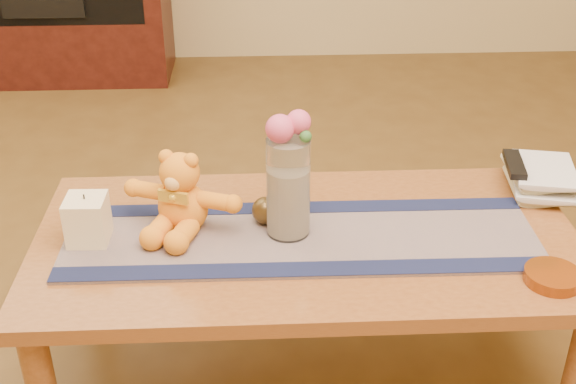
{
  "coord_description": "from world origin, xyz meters",
  "views": [
    {
      "loc": [
        -0.13,
        -1.6,
        1.47
      ],
      "look_at": [
        -0.05,
        0.0,
        0.58
      ],
      "focal_mm": 46.05,
      "sensor_mm": 36.0,
      "label": 1
    }
  ],
  "objects_px": {
    "book_bottom": "(510,186)",
    "glass_vase": "(288,188)",
    "bronze_ball": "(266,210)",
    "tv_remote": "(515,164)",
    "amber_dish": "(553,277)",
    "teddy_bear": "(182,192)",
    "pillar_candle": "(87,219)"
  },
  "relations": [
    {
      "from": "glass_vase",
      "to": "amber_dish",
      "type": "height_order",
      "value": "glass_vase"
    },
    {
      "from": "bronze_ball",
      "to": "book_bottom",
      "type": "relative_size",
      "value": 0.32
    },
    {
      "from": "teddy_bear",
      "to": "bronze_ball",
      "type": "xyz_separation_m",
      "value": [
        0.21,
        0.01,
        -0.07
      ]
    },
    {
      "from": "tv_remote",
      "to": "amber_dish",
      "type": "xyz_separation_m",
      "value": [
        -0.04,
        -0.44,
        -0.07
      ]
    },
    {
      "from": "pillar_candle",
      "to": "book_bottom",
      "type": "distance_m",
      "value": 1.17
    },
    {
      "from": "teddy_bear",
      "to": "tv_remote",
      "type": "height_order",
      "value": "teddy_bear"
    },
    {
      "from": "bronze_ball",
      "to": "book_bottom",
      "type": "xyz_separation_m",
      "value": [
        0.7,
        0.16,
        -0.03
      ]
    },
    {
      "from": "glass_vase",
      "to": "book_bottom",
      "type": "distance_m",
      "value": 0.69
    },
    {
      "from": "teddy_bear",
      "to": "pillar_candle",
      "type": "distance_m",
      "value": 0.24
    },
    {
      "from": "glass_vase",
      "to": "book_bottom",
      "type": "height_order",
      "value": "glass_vase"
    },
    {
      "from": "glass_vase",
      "to": "book_bottom",
      "type": "bearing_deg",
      "value": 18.08
    },
    {
      "from": "glass_vase",
      "to": "tv_remote",
      "type": "bearing_deg",
      "value": 17.32
    },
    {
      "from": "teddy_bear",
      "to": "pillar_candle",
      "type": "height_order",
      "value": "teddy_bear"
    },
    {
      "from": "glass_vase",
      "to": "bronze_ball",
      "type": "xyz_separation_m",
      "value": [
        -0.06,
        0.05,
        -0.09
      ]
    },
    {
      "from": "glass_vase",
      "to": "tv_remote",
      "type": "relative_size",
      "value": 1.62
    },
    {
      "from": "pillar_candle",
      "to": "tv_remote",
      "type": "height_order",
      "value": "pillar_candle"
    },
    {
      "from": "teddy_bear",
      "to": "pillar_candle",
      "type": "bearing_deg",
      "value": -146.14
    },
    {
      "from": "glass_vase",
      "to": "amber_dish",
      "type": "relative_size",
      "value": 1.96
    },
    {
      "from": "teddy_bear",
      "to": "book_bottom",
      "type": "xyz_separation_m",
      "value": [
        0.91,
        0.17,
        -0.1
      ]
    },
    {
      "from": "teddy_bear",
      "to": "amber_dish",
      "type": "bearing_deg",
      "value": 2.56
    },
    {
      "from": "pillar_candle",
      "to": "tv_remote",
      "type": "xyz_separation_m",
      "value": [
        1.15,
        0.21,
        0.02
      ]
    },
    {
      "from": "book_bottom",
      "to": "amber_dish",
      "type": "xyz_separation_m",
      "value": [
        -0.04,
        -0.45,
        0.0
      ]
    },
    {
      "from": "teddy_bear",
      "to": "book_bottom",
      "type": "distance_m",
      "value": 0.93
    },
    {
      "from": "pillar_candle",
      "to": "book_bottom",
      "type": "height_order",
      "value": "pillar_candle"
    },
    {
      "from": "teddy_bear",
      "to": "glass_vase",
      "type": "relative_size",
      "value": 1.15
    },
    {
      "from": "teddy_bear",
      "to": "amber_dish",
      "type": "xyz_separation_m",
      "value": [
        0.87,
        -0.28,
        -0.1
      ]
    },
    {
      "from": "glass_vase",
      "to": "book_bottom",
      "type": "relative_size",
      "value": 1.17
    },
    {
      "from": "teddy_bear",
      "to": "bronze_ball",
      "type": "distance_m",
      "value": 0.22
    },
    {
      "from": "book_bottom",
      "to": "glass_vase",
      "type": "bearing_deg",
      "value": -155.78
    },
    {
      "from": "teddy_bear",
      "to": "amber_dish",
      "type": "relative_size",
      "value": 2.26
    },
    {
      "from": "teddy_bear",
      "to": "glass_vase",
      "type": "height_order",
      "value": "glass_vase"
    },
    {
      "from": "book_bottom",
      "to": "teddy_bear",
      "type": "bearing_deg",
      "value": -163.52
    }
  ]
}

